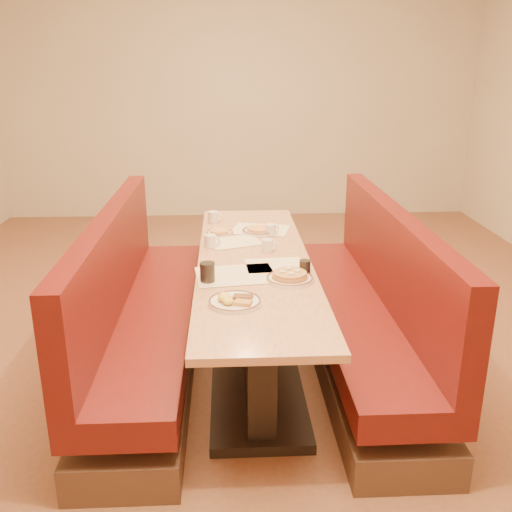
{
  "coord_description": "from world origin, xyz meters",
  "views": [
    {
      "loc": [
        -0.16,
        -3.37,
        1.92
      ],
      "look_at": [
        0.0,
        -0.22,
        0.85
      ],
      "focal_mm": 40.0,
      "sensor_mm": 36.0,
      "label": 1
    }
  ],
  "objects_px": {
    "pancake_plate": "(290,277)",
    "diner_table": "(254,314)",
    "booth_left": "(140,319)",
    "soda_tumbler_near": "(207,272)",
    "soda_tumbler_mid": "(305,268)",
    "booth_right": "(366,314)",
    "coffee_mug_c": "(271,229)",
    "coffee_mug_d": "(214,217)",
    "eggs_plate": "(234,301)",
    "coffee_mug_b": "(211,241)",
    "coffee_mug_a": "(268,245)"
  },
  "relations": [
    {
      "from": "booth_left",
      "to": "soda_tumbler_mid",
      "type": "xyz_separation_m",
      "value": [
        1.01,
        -0.29,
        0.43
      ]
    },
    {
      "from": "booth_right",
      "to": "soda_tumbler_near",
      "type": "relative_size",
      "value": 21.59
    },
    {
      "from": "coffee_mug_c",
      "to": "soda_tumbler_near",
      "type": "height_order",
      "value": "soda_tumbler_near"
    },
    {
      "from": "coffee_mug_c",
      "to": "coffee_mug_d",
      "type": "height_order",
      "value": "coffee_mug_d"
    },
    {
      "from": "coffee_mug_d",
      "to": "eggs_plate",
      "type": "bearing_deg",
      "value": -66.61
    },
    {
      "from": "booth_right",
      "to": "coffee_mug_b",
      "type": "relative_size",
      "value": 22.74
    },
    {
      "from": "coffee_mug_b",
      "to": "diner_table",
      "type": "bearing_deg",
      "value": -29.68
    },
    {
      "from": "booth_right",
      "to": "booth_left",
      "type": "bearing_deg",
      "value": 180.0
    },
    {
      "from": "pancake_plate",
      "to": "soda_tumbler_near",
      "type": "bearing_deg",
      "value": -179.95
    },
    {
      "from": "pancake_plate",
      "to": "coffee_mug_a",
      "type": "xyz_separation_m",
      "value": [
        -0.09,
        0.54,
        0.02
      ]
    },
    {
      "from": "booth_left",
      "to": "pancake_plate",
      "type": "relative_size",
      "value": 9.25
    },
    {
      "from": "booth_left",
      "to": "soda_tumbler_near",
      "type": "bearing_deg",
      "value": -39.32
    },
    {
      "from": "pancake_plate",
      "to": "eggs_plate",
      "type": "bearing_deg",
      "value": -135.58
    },
    {
      "from": "soda_tumbler_mid",
      "to": "coffee_mug_d",
      "type": "bearing_deg",
      "value": 114.92
    },
    {
      "from": "coffee_mug_a",
      "to": "coffee_mug_d",
      "type": "bearing_deg",
      "value": 136.32
    },
    {
      "from": "booth_left",
      "to": "soda_tumbler_mid",
      "type": "height_order",
      "value": "booth_left"
    },
    {
      "from": "coffee_mug_a",
      "to": "coffee_mug_c",
      "type": "relative_size",
      "value": 0.98
    },
    {
      "from": "pancake_plate",
      "to": "coffee_mug_d",
      "type": "xyz_separation_m",
      "value": [
        -0.45,
        1.26,
        0.02
      ]
    },
    {
      "from": "booth_right",
      "to": "coffee_mug_c",
      "type": "xyz_separation_m",
      "value": [
        -0.58,
        0.53,
        0.43
      ]
    },
    {
      "from": "pancake_plate",
      "to": "diner_table",
      "type": "bearing_deg",
      "value": 116.44
    },
    {
      "from": "diner_table",
      "to": "soda_tumbler_mid",
      "type": "height_order",
      "value": "soda_tumbler_mid"
    },
    {
      "from": "coffee_mug_b",
      "to": "soda_tumbler_mid",
      "type": "height_order",
      "value": "soda_tumbler_mid"
    },
    {
      "from": "booth_left",
      "to": "coffee_mug_c",
      "type": "bearing_deg",
      "value": 31.13
    },
    {
      "from": "booth_right",
      "to": "soda_tumbler_mid",
      "type": "relative_size",
      "value": 27.71
    },
    {
      "from": "booth_left",
      "to": "eggs_plate",
      "type": "distance_m",
      "value": 0.99
    },
    {
      "from": "coffee_mug_c",
      "to": "soda_tumbler_mid",
      "type": "bearing_deg",
      "value": -101.72
    },
    {
      "from": "pancake_plate",
      "to": "soda_tumbler_mid",
      "type": "height_order",
      "value": "soda_tumbler_mid"
    },
    {
      "from": "eggs_plate",
      "to": "coffee_mug_c",
      "type": "xyz_separation_m",
      "value": [
        0.28,
        1.22,
        0.02
      ]
    },
    {
      "from": "coffee_mug_c",
      "to": "coffee_mug_d",
      "type": "xyz_separation_m",
      "value": [
        -0.42,
        0.36,
        0.0
      ]
    },
    {
      "from": "booth_left",
      "to": "soda_tumbler_near",
      "type": "relative_size",
      "value": 21.59
    },
    {
      "from": "booth_left",
      "to": "soda_tumbler_near",
      "type": "height_order",
      "value": "booth_left"
    },
    {
      "from": "soda_tumbler_near",
      "to": "eggs_plate",
      "type": "bearing_deg",
      "value": -65.5
    },
    {
      "from": "coffee_mug_b",
      "to": "coffee_mug_d",
      "type": "height_order",
      "value": "coffee_mug_d"
    },
    {
      "from": "booth_right",
      "to": "diner_table",
      "type": "bearing_deg",
      "value": 180.0
    },
    {
      "from": "coffee_mug_c",
      "to": "soda_tumbler_mid",
      "type": "xyz_separation_m",
      "value": [
        0.13,
        -0.82,
        0.0
      ]
    },
    {
      "from": "diner_table",
      "to": "eggs_plate",
      "type": "bearing_deg",
      "value": -101.3
    },
    {
      "from": "pancake_plate",
      "to": "coffee_mug_c",
      "type": "distance_m",
      "value": 0.9
    },
    {
      "from": "booth_left",
      "to": "booth_right",
      "type": "relative_size",
      "value": 1.0
    },
    {
      "from": "coffee_mug_a",
      "to": "coffee_mug_b",
      "type": "height_order",
      "value": "coffee_mug_b"
    },
    {
      "from": "booth_left",
      "to": "soda_tumbler_near",
      "type": "distance_m",
      "value": 0.74
    },
    {
      "from": "diner_table",
      "to": "coffee_mug_c",
      "type": "bearing_deg",
      "value": 74.44
    },
    {
      "from": "booth_right",
      "to": "soda_tumbler_near",
      "type": "xyz_separation_m",
      "value": [
        -1.01,
        -0.37,
        0.45
      ]
    },
    {
      "from": "coffee_mug_b",
      "to": "coffee_mug_d",
      "type": "distance_m",
      "value": 0.62
    },
    {
      "from": "pancake_plate",
      "to": "coffee_mug_b",
      "type": "distance_m",
      "value": 0.79
    },
    {
      "from": "diner_table",
      "to": "booth_right",
      "type": "xyz_separation_m",
      "value": [
        0.73,
        0.0,
        -0.01
      ]
    },
    {
      "from": "coffee_mug_d",
      "to": "soda_tumbler_near",
      "type": "relative_size",
      "value": 0.95
    },
    {
      "from": "soda_tumbler_near",
      "to": "coffee_mug_d",
      "type": "bearing_deg",
      "value": 89.46
    },
    {
      "from": "eggs_plate",
      "to": "coffee_mug_b",
      "type": "xyz_separation_m",
      "value": [
        -0.14,
        0.96,
        0.03
      ]
    },
    {
      "from": "diner_table",
      "to": "pancake_plate",
      "type": "relative_size",
      "value": 9.25
    },
    {
      "from": "coffee_mug_b",
      "to": "coffee_mug_c",
      "type": "xyz_separation_m",
      "value": [
        0.42,
        0.26,
        -0.0
      ]
    }
  ]
}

